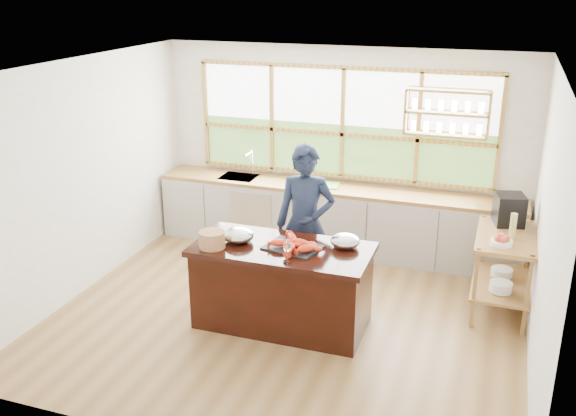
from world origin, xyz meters
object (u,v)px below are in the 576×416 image
at_px(island, 282,286).
at_px(wicker_basket, 212,240).
at_px(cook, 305,224).
at_px(espresso_machine, 509,209).

xyz_separation_m(island, wicker_basket, (-0.68, -0.24, 0.53)).
height_order(cook, espresso_machine, cook).
bearing_deg(island, espresso_machine, 33.43).
bearing_deg(cook, espresso_machine, 11.46).
xyz_separation_m(espresso_machine, wicker_basket, (-2.87, -1.69, -0.09)).
relative_size(island, wicker_basket, 6.89).
height_order(espresso_machine, wicker_basket, espresso_machine).
height_order(island, wicker_basket, wicker_basket).
bearing_deg(espresso_machine, wicker_basket, -163.38).
distance_m(island, wicker_basket, 0.90).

